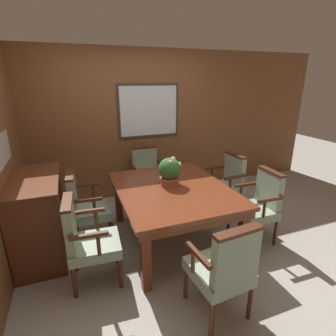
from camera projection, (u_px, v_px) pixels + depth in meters
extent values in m
plane|color=#A39E93|center=(171.00, 247.00, 3.24)|extent=(14.00, 14.00, 0.00)
cube|color=brown|center=(133.00, 126.00, 4.40)|extent=(7.20, 0.06, 2.45)
cube|color=white|center=(149.00, 111.00, 4.38)|extent=(0.98, 0.01, 0.81)
cube|color=#38332D|center=(148.00, 84.00, 4.23)|extent=(1.05, 0.02, 0.04)
cube|color=#38332D|center=(150.00, 136.00, 4.51)|extent=(1.05, 0.02, 0.04)
cube|color=#38332D|center=(119.00, 112.00, 4.20)|extent=(0.04, 0.02, 0.81)
cube|color=#38332D|center=(177.00, 110.00, 4.54)|extent=(0.03, 0.02, 0.81)
cube|color=silver|center=(0.00, 152.00, 2.67)|extent=(0.01, 0.86, 0.33)
cube|color=maroon|center=(146.00, 260.00, 2.49)|extent=(0.09, 0.09, 0.69)
cube|color=maroon|center=(242.00, 237.00, 2.86)|extent=(0.09, 0.09, 0.69)
cube|color=maroon|center=(118.00, 200.00, 3.74)|extent=(0.09, 0.09, 0.69)
cube|color=maroon|center=(188.00, 189.00, 4.10)|extent=(0.09, 0.09, 0.69)
cube|color=maroon|center=(172.00, 194.00, 3.20)|extent=(1.25, 1.56, 0.09)
cube|color=maroon|center=(172.00, 189.00, 3.18)|extent=(1.31, 1.62, 0.04)
cylinder|color=#472314|center=(140.00, 200.00, 4.10)|extent=(0.04, 0.04, 0.35)
cylinder|color=#472314|center=(163.00, 197.00, 4.21)|extent=(0.04, 0.04, 0.35)
cylinder|color=#472314|center=(134.00, 190.00, 4.48)|extent=(0.04, 0.04, 0.35)
cylinder|color=#472314|center=(156.00, 187.00, 4.60)|extent=(0.04, 0.04, 0.35)
cube|color=gray|center=(148.00, 181.00, 4.27)|extent=(0.46, 0.50, 0.11)
cube|color=gray|center=(144.00, 161.00, 4.37)|extent=(0.41, 0.09, 0.44)
cube|color=#472314|center=(144.00, 147.00, 4.29)|extent=(0.41, 0.10, 0.03)
cylinder|color=#472314|center=(134.00, 174.00, 4.12)|extent=(0.04, 0.04, 0.22)
cube|color=#472314|center=(133.00, 166.00, 4.15)|extent=(0.05, 0.34, 0.04)
cylinder|color=#472314|center=(162.00, 170.00, 4.26)|extent=(0.04, 0.04, 0.22)
cube|color=#472314|center=(161.00, 163.00, 4.29)|extent=(0.05, 0.34, 0.04)
cylinder|color=#472314|center=(112.00, 233.00, 3.24)|extent=(0.04, 0.04, 0.35)
cylinder|color=#472314|center=(109.00, 218.00, 3.59)|extent=(0.04, 0.04, 0.35)
cylinder|color=#472314|center=(76.00, 239.00, 3.12)|extent=(0.04, 0.04, 0.35)
cylinder|color=#472314|center=(77.00, 222.00, 3.47)|extent=(0.04, 0.04, 0.35)
cube|color=gray|center=(92.00, 212.00, 3.28)|extent=(0.52, 0.48, 0.11)
cube|color=gray|center=(72.00, 193.00, 3.14)|extent=(0.11, 0.42, 0.44)
cube|color=#472314|center=(70.00, 175.00, 3.06)|extent=(0.12, 0.42, 0.03)
cylinder|color=#472314|center=(94.00, 208.00, 3.03)|extent=(0.04, 0.04, 0.22)
cube|color=#472314|center=(87.00, 200.00, 2.97)|extent=(0.34, 0.06, 0.04)
cylinder|color=#472314|center=(93.00, 192.00, 3.45)|extent=(0.04, 0.04, 0.22)
cube|color=#472314|center=(87.00, 185.00, 3.39)|extent=(0.34, 0.06, 0.04)
cylinder|color=#472314|center=(202.00, 200.00, 4.10)|extent=(0.04, 0.04, 0.35)
cylinder|color=#472314|center=(216.00, 211.00, 3.76)|extent=(0.04, 0.04, 0.35)
cylinder|color=#472314|center=(225.00, 196.00, 4.26)|extent=(0.04, 0.04, 0.35)
cylinder|color=#472314|center=(240.00, 206.00, 3.93)|extent=(0.04, 0.04, 0.35)
cube|color=gray|center=(222.00, 189.00, 3.94)|extent=(0.51, 0.47, 0.11)
cube|color=gray|center=(234.00, 170.00, 3.93)|extent=(0.10, 0.42, 0.44)
cube|color=#472314|center=(236.00, 155.00, 3.85)|extent=(0.11, 0.42, 0.03)
cylinder|color=#472314|center=(212.00, 175.00, 4.08)|extent=(0.04, 0.04, 0.22)
cube|color=#472314|center=(216.00, 167.00, 4.07)|extent=(0.34, 0.05, 0.04)
cylinder|color=#472314|center=(230.00, 185.00, 3.67)|extent=(0.04, 0.04, 0.22)
cube|color=#472314|center=(235.00, 177.00, 3.66)|extent=(0.34, 0.05, 0.04)
cylinder|color=#472314|center=(220.00, 271.00, 2.60)|extent=(0.04, 0.04, 0.35)
cylinder|color=#472314|center=(186.00, 283.00, 2.44)|extent=(0.04, 0.04, 0.35)
cylinder|color=#472314|center=(250.00, 302.00, 2.23)|extent=(0.04, 0.04, 0.35)
cylinder|color=#472314|center=(212.00, 319.00, 2.08)|extent=(0.04, 0.04, 0.35)
cube|color=gray|center=(218.00, 271.00, 2.27)|extent=(0.49, 0.52, 0.11)
cube|color=gray|center=(236.00, 259.00, 2.00)|extent=(0.42, 0.11, 0.44)
cube|color=#472314|center=(239.00, 232.00, 1.92)|extent=(0.42, 0.12, 0.03)
cylinder|color=#472314|center=(238.00, 246.00, 2.34)|extent=(0.04, 0.04, 0.22)
cube|color=#472314|center=(245.00, 240.00, 2.24)|extent=(0.06, 0.34, 0.04)
cylinder|color=#472314|center=(193.00, 261.00, 2.15)|extent=(0.04, 0.04, 0.22)
cube|color=#472314|center=(198.00, 255.00, 2.05)|extent=(0.06, 0.34, 0.04)
cylinder|color=#472314|center=(120.00, 273.00, 2.57)|extent=(0.04, 0.04, 0.35)
cylinder|color=#472314|center=(116.00, 250.00, 2.92)|extent=(0.04, 0.04, 0.35)
cylinder|color=#472314|center=(74.00, 282.00, 2.45)|extent=(0.04, 0.04, 0.35)
cylinder|color=#472314|center=(76.00, 257.00, 2.80)|extent=(0.04, 0.04, 0.35)
cube|color=gray|center=(95.00, 246.00, 2.61)|extent=(0.52, 0.48, 0.11)
cube|color=gray|center=(70.00, 225.00, 2.46)|extent=(0.11, 0.42, 0.44)
cube|color=#472314|center=(67.00, 202.00, 2.39)|extent=(0.12, 0.42, 0.03)
cylinder|color=#472314|center=(99.00, 245.00, 2.36)|extent=(0.04, 0.04, 0.22)
cube|color=#472314|center=(89.00, 236.00, 2.30)|extent=(0.34, 0.06, 0.04)
cylinder|color=#472314|center=(96.00, 219.00, 2.78)|extent=(0.04, 0.04, 0.22)
cube|color=#472314|center=(88.00, 211.00, 2.72)|extent=(0.34, 0.06, 0.04)
cylinder|color=#472314|center=(228.00, 223.00, 3.46)|extent=(0.04, 0.04, 0.35)
cylinder|color=#472314|center=(246.00, 239.00, 3.11)|extent=(0.04, 0.04, 0.35)
cylinder|color=#472314|center=(256.00, 218.00, 3.59)|extent=(0.04, 0.04, 0.35)
cylinder|color=#472314|center=(275.00, 232.00, 3.24)|extent=(0.04, 0.04, 0.35)
cube|color=gray|center=(253.00, 212.00, 3.28)|extent=(0.50, 0.46, 0.11)
cube|color=gray|center=(269.00, 189.00, 3.25)|extent=(0.09, 0.41, 0.44)
cube|color=#472314|center=(272.00, 172.00, 3.17)|extent=(0.10, 0.41, 0.03)
cylinder|color=#472314|center=(241.00, 193.00, 3.42)|extent=(0.04, 0.04, 0.22)
cube|color=#472314|center=(246.00, 185.00, 3.41)|extent=(0.34, 0.05, 0.04)
cylinder|color=#472314|center=(264.00, 209.00, 3.00)|extent=(0.04, 0.04, 0.22)
cube|color=#472314|center=(271.00, 199.00, 2.99)|extent=(0.34, 0.05, 0.04)
cylinder|color=#9E5638|center=(170.00, 181.00, 3.25)|extent=(0.23, 0.23, 0.09)
cylinder|color=#9E5638|center=(170.00, 178.00, 3.24)|extent=(0.25, 0.25, 0.02)
sphere|color=#2D602D|center=(170.00, 169.00, 3.20)|extent=(0.27, 0.27, 0.27)
sphere|color=gold|center=(178.00, 164.00, 3.24)|extent=(0.06, 0.06, 0.06)
sphere|color=#E3B150|center=(180.00, 165.00, 3.19)|extent=(0.04, 0.04, 0.04)
sphere|color=#F0AA57|center=(170.00, 162.00, 3.10)|extent=(0.05, 0.05, 0.05)
sphere|color=#D7C054|center=(179.00, 164.00, 3.22)|extent=(0.06, 0.06, 0.06)
sphere|color=#D6B753|center=(173.00, 159.00, 3.21)|extent=(0.06, 0.06, 0.06)
sphere|color=gold|center=(174.00, 160.00, 3.25)|extent=(0.04, 0.04, 0.04)
cube|color=#512816|center=(40.00, 217.00, 3.02)|extent=(0.50, 1.07, 0.93)
cube|color=#5B2D19|center=(33.00, 179.00, 2.86)|extent=(0.52, 1.10, 0.02)
sphere|color=#4C422D|center=(61.00, 194.00, 3.02)|extent=(0.03, 0.03, 0.03)
sphere|color=#4C422D|center=(65.00, 231.00, 2.92)|extent=(0.03, 0.03, 0.03)
sphere|color=#4C422D|center=(65.00, 211.00, 3.35)|extent=(0.03, 0.03, 0.03)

